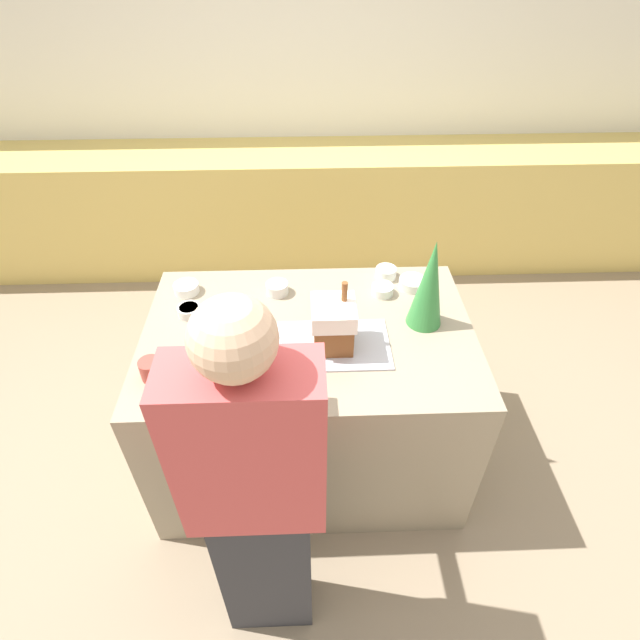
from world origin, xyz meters
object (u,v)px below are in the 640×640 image
Objects in this scene: candy_bowl_beside_tree at (227,312)px; person at (257,497)px; baking_tray at (333,345)px; candy_bowl_behind_tray at (386,272)px; decorative_tree at (430,284)px; candy_bowl_center_rear at (277,288)px; candy_bowl_near_tray_right at (412,283)px; gingerbread_house at (333,324)px; candy_bowl_far_left at (189,310)px; candy_bowl_far_right at (186,288)px; candy_bowl_front_corner at (383,289)px; mug at (151,370)px.

person reaches higher than candy_bowl_beside_tree.
baking_tray is 4.67× the size of candy_bowl_behind_tray.
decorative_tree reaches higher than candy_bowl_behind_tray.
baking_tray is 0.48m from decorative_tree.
candy_bowl_center_rear is 0.88× the size of candy_bowl_beside_tree.
candy_bowl_near_tray_right is 1.28m from person.
candy_bowl_behind_tray reaches higher than candy_bowl_near_tray_right.
baking_tray is 3.69× the size of candy_bowl_near_tray_right.
gingerbread_house is (0.00, 0.00, 0.12)m from baking_tray.
candy_bowl_far_left is at bearing -170.59° from candy_bowl_near_tray_right.
candy_bowl_center_rear is 0.89× the size of candy_bowl_far_right.
candy_bowl_front_corner is 1.10m from mug.
candy_bowl_front_corner is at bearing -104.34° from candy_bowl_behind_tray.
gingerbread_house is 0.74m from mug.
candy_bowl_center_rear is 1.03× the size of candy_bowl_front_corner.
candy_bowl_beside_tree is (0.17, -0.03, 0.00)m from candy_bowl_far_left.
decorative_tree reaches higher than candy_bowl_front_corner.
candy_bowl_behind_tray is 0.96m from candy_bowl_far_left.
baking_tray is 0.12m from gingerbread_house.
candy_bowl_beside_tree reaches higher than candy_bowl_far_right.
candy_bowl_near_tray_right is 1.49× the size of mug.
candy_bowl_front_corner reaches higher than candy_bowl_far_left.
baking_tray is at bearing -161.22° from decorative_tree.
candy_bowl_near_tray_right is at bearing 18.19° from candy_bowl_front_corner.
candy_bowl_center_rear reaches higher than candy_bowl_behind_tray.
decorative_tree is 3.20× the size of candy_bowl_near_tray_right.
candy_bowl_far_left is at bearing 171.31° from candy_bowl_beside_tree.
person reaches higher than candy_bowl_far_left.
person is at bearing -78.11° from candy_bowl_beside_tree.
decorative_tree is 1.07m from candy_bowl_far_left.
candy_bowl_front_corner is (0.50, -0.03, -0.00)m from candy_bowl_center_rear.
baking_tray is at bearing 12.30° from mug.
candy_bowl_front_corner is 0.14m from candy_bowl_behind_tray.
gingerbread_house is 0.68m from candy_bowl_far_left.
decorative_tree reaches higher than candy_bowl_far_right.
candy_bowl_center_rear is at bearing -177.91° from candy_bowl_near_tray_right.
candy_bowl_behind_tray is at bearing 20.74° from candy_bowl_beside_tree.
mug is (-1.13, -0.30, -0.16)m from decorative_tree.
candy_bowl_far_right is at bearing 177.05° from candy_bowl_front_corner.
baking_tray is 1.61× the size of gingerbread_house.
candy_bowl_far_left is 1.20× the size of mug.
candy_bowl_behind_tray is at bearing 11.69° from candy_bowl_center_rear.
candy_bowl_far_right is 1.14m from person.
candy_bowl_front_corner is (0.26, 0.35, 0.02)m from baking_tray.
baking_tray is 0.45m from candy_bowl_center_rear.
decorative_tree reaches higher than baking_tray.
candy_bowl_far_left is at bearing -172.14° from candy_bowl_front_corner.
person is at bearing -112.71° from baking_tray.
candy_bowl_far_left is (-0.64, 0.23, -0.10)m from gingerbread_house.
candy_bowl_front_corner is at bearing 27.59° from mug.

